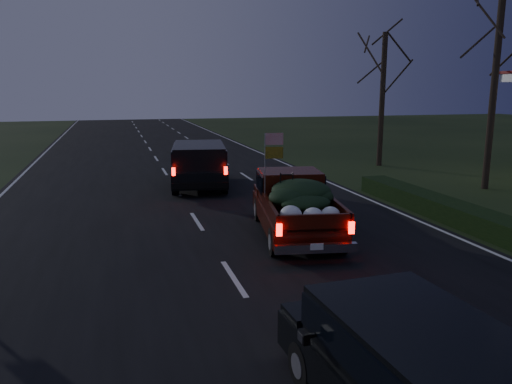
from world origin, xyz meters
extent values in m
plane|color=black|center=(0.00, 0.00, 0.00)|extent=(120.00, 120.00, 0.00)
cube|color=black|center=(0.00, 0.00, 0.01)|extent=(14.00, 120.00, 0.02)
cube|color=black|center=(7.80, 3.00, 0.30)|extent=(1.00, 10.00, 0.60)
cylinder|color=black|center=(12.50, 7.00, 4.25)|extent=(0.28, 0.28, 8.50)
cylinder|color=black|center=(11.50, 14.00, 3.50)|extent=(0.28, 0.28, 7.00)
cube|color=#3D1008|center=(2.48, 2.87, 0.57)|extent=(2.69, 5.03, 0.53)
cube|color=#3D1008|center=(2.62, 3.72, 1.29)|extent=(2.00, 1.80, 0.86)
cube|color=black|center=(2.62, 3.72, 1.39)|extent=(2.08, 1.73, 0.53)
cube|color=#3D1008|center=(2.27, 1.65, 0.86)|extent=(2.19, 2.94, 0.06)
ellipsoid|color=black|center=(2.40, 2.11, 1.29)|extent=(1.80, 1.95, 0.57)
cylinder|color=gray|center=(1.63, 3.02, 1.96)|extent=(0.03, 0.03, 1.91)
cube|color=red|center=(1.89, 2.97, 2.75)|extent=(0.49, 0.10, 0.33)
cube|color=gold|center=(1.89, 2.97, 2.37)|extent=(0.49, 0.10, 0.33)
cube|color=black|center=(1.06, 10.78, 0.67)|extent=(2.94, 5.47, 0.65)
cube|color=black|center=(1.02, 10.51, 1.41)|extent=(2.60, 4.06, 0.87)
cube|color=black|center=(1.02, 10.51, 1.49)|extent=(2.69, 3.97, 0.52)
cube|color=black|center=(0.88, -5.77, 1.17)|extent=(1.83, 3.21, 0.72)
cube|color=black|center=(0.88, -5.77, 1.24)|extent=(1.91, 3.13, 0.43)
cube|color=black|center=(-0.22, -4.74, 1.06)|extent=(0.10, 0.20, 0.14)
camera|label=1|loc=(-2.37, -10.10, 4.11)|focal=35.00mm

